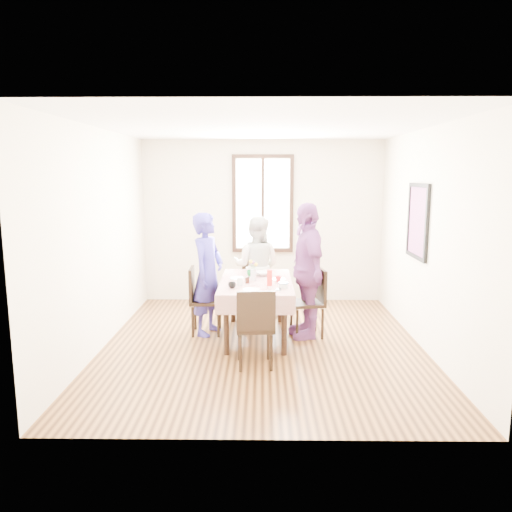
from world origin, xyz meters
The scene contains 31 objects.
ground centered at (0.00, 0.00, 0.00)m, with size 4.50×4.50×0.00m, color #321C0D.
back_wall centered at (0.00, 2.25, 1.35)m, with size 4.00×4.00×0.00m, color beige.
right_wall centered at (2.00, 0.00, 1.35)m, with size 4.50×4.50×0.00m, color beige.
window_frame centered at (0.00, 2.23, 1.65)m, with size 1.02×0.06×1.62m, color black.
window_pane centered at (0.00, 2.24, 1.65)m, with size 0.90×0.02×1.50m, color white.
art_poster centered at (1.98, 0.30, 1.55)m, with size 0.04×0.76×0.96m, color red.
dining_table centered at (-0.09, 0.32, 0.38)m, with size 0.81×1.45×0.75m, color black.
tablecloth centered at (-0.09, 0.32, 0.76)m, with size 0.93×1.57×0.01m, color #5E0807.
chair_left centered at (-0.76, 0.46, 0.46)m, with size 0.42×0.42×0.91m, color black.
chair_right centered at (0.59, 0.37, 0.46)m, with size 0.42×0.42×0.91m, color black.
chair_far centered at (-0.09, 1.32, 0.46)m, with size 0.42×0.42×0.91m, color black.
chair_near centered at (-0.09, -0.68, 0.46)m, with size 0.42×0.42×0.91m, color black.
person_left centered at (-0.74, 0.46, 0.82)m, with size 0.60×0.39×1.64m, color #352B8E.
person_far centered at (-0.09, 1.30, 0.76)m, with size 0.74×0.58×1.53m, color silver.
person_right centered at (0.57, 0.37, 0.89)m, with size 1.05×0.44×1.78m, color #7C3D7F.
mug_black centered at (-0.38, -0.10, 0.80)m, with size 0.09×0.09×0.07m, color black.
mug_flag centered at (0.20, 0.26, 0.80)m, with size 0.08×0.08×0.08m, color red.
mug_green centered at (-0.16, 0.61, 0.80)m, with size 0.11×0.11×0.08m, color #0C7226.
serving_bowl centered at (0.02, 0.65, 0.79)m, with size 0.22×0.22×0.05m, color white.
juice_carton centered at (0.09, 0.05, 0.86)m, with size 0.06×0.06×0.20m, color red.
butter_tub centered at (0.26, -0.06, 0.79)m, with size 0.11×0.11×0.06m, color white.
jam_jar centered at (-0.20, 0.18, 0.80)m, with size 0.06×0.06×0.08m, color black.
drinking_glass centered at (-0.29, 0.06, 0.81)m, with size 0.07×0.07×0.11m, color silver.
smartphone centered at (0.19, -0.17, 0.77)m, with size 0.06×0.12×0.01m, color black.
flower_vase centered at (-0.12, 0.35, 0.84)m, with size 0.08×0.08×0.15m, color silver.
plate_left centered at (-0.34, 0.43, 0.77)m, with size 0.20×0.20×0.01m, color white.
plate_right centered at (0.20, 0.39, 0.77)m, with size 0.20×0.20×0.01m, color white.
plate_far centered at (-0.10, 0.86, 0.77)m, with size 0.20×0.20×0.01m, color white.
plate_near centered at (-0.14, -0.20, 0.77)m, with size 0.20×0.20×0.01m, color white.
butter_lid centered at (0.26, -0.06, 0.82)m, with size 0.12×0.12×0.01m, color blue.
flower_bunch centered at (-0.12, 0.35, 0.96)m, with size 0.09×0.09×0.10m, color yellow, non-canonical shape.
Camera 1 is at (-0.00, -5.94, 2.15)m, focal length 34.33 mm.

